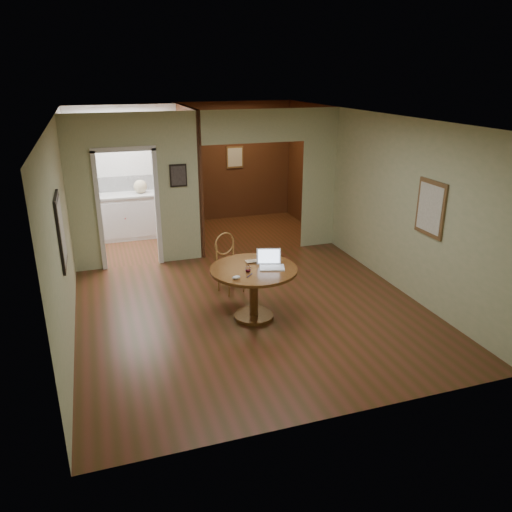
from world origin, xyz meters
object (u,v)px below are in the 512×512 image
object	(u,v)px
dining_table	(254,281)
chair	(228,259)
open_laptop	(270,262)
closed_laptop	(257,262)

from	to	relation	value
dining_table	chair	world-z (taller)	chair
dining_table	open_laptop	world-z (taller)	open_laptop
dining_table	open_laptop	bearing A→B (deg)	-4.76
chair	closed_laptop	bearing A→B (deg)	-98.08
dining_table	closed_laptop	size ratio (longest dim) A/B	4.14
chair	open_laptop	xyz separation A→B (m)	(0.33, -1.05, 0.30)
chair	open_laptop	world-z (taller)	open_laptop
open_laptop	closed_laptop	bearing A→B (deg)	140.63
dining_table	chair	xyz separation A→B (m)	(-0.09, 1.03, -0.03)
dining_table	open_laptop	xyz separation A→B (m)	(0.24, -0.02, 0.26)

